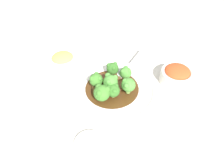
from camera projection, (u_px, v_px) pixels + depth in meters
The scene contains 17 objects.
ground_plane at pixel (112, 91), 0.73m from camera, with size 4.00×4.00×0.00m, color silver.
main_plate at pixel (112, 89), 0.73m from camera, with size 0.29×0.29×0.02m.
beef_strip_0 at pixel (101, 91), 0.70m from camera, with size 0.06×0.07×0.01m.
beef_strip_1 at pixel (113, 79), 0.74m from camera, with size 0.06×0.06×0.01m.
beef_strip_2 at pixel (104, 80), 0.74m from camera, with size 0.05×0.06×0.01m.
beef_strip_3 at pixel (121, 84), 0.73m from camera, with size 0.06×0.06×0.01m.
broccoli_floret_0 at pixel (128, 86), 0.68m from camera, with size 0.04×0.04×0.06m.
broccoli_floret_1 at pixel (113, 90), 0.67m from camera, with size 0.04×0.04×0.05m.
broccoli_floret_2 at pixel (126, 73), 0.73m from camera, with size 0.04×0.04×0.04m.
broccoli_floret_3 at pixel (102, 93), 0.66m from camera, with size 0.05×0.05×0.05m.
broccoli_floret_4 at pixel (113, 68), 0.75m from camera, with size 0.04×0.04×0.05m.
broccoli_floret_5 at pixel (96, 80), 0.70m from camera, with size 0.04×0.04×0.06m.
broccoli_floret_6 at pixel (110, 82), 0.69m from camera, with size 0.05×0.05×0.06m.
serving_spoon at pixel (124, 71), 0.77m from camera, with size 0.20×0.05×0.01m.
side_bowl_kimchi at pixel (177, 75), 0.75m from camera, with size 0.11×0.11×0.06m.
side_bowl_appetizer at pixel (63, 61), 0.81m from camera, with size 0.10×0.10×0.06m.
sauce_dish at pixel (89, 143), 0.59m from camera, with size 0.08×0.08×0.01m.
Camera 1 is at (0.46, 0.21, 0.53)m, focal length 35.00 mm.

